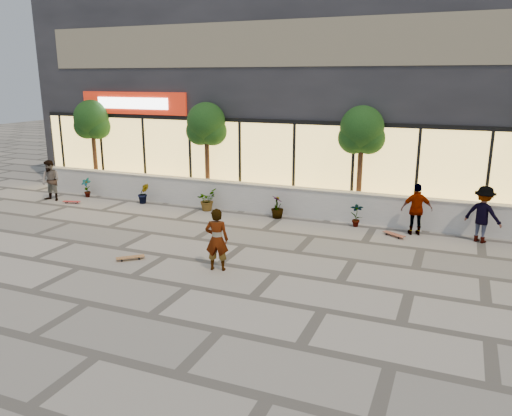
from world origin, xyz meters
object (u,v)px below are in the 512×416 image
at_px(tree_west, 92,122).
at_px(skateboard_center, 130,257).
at_px(skater_right_far, 483,214).
at_px(skater_left, 51,181).
at_px(skater_right_near, 417,209).
at_px(skater_center, 217,240).
at_px(skateboard_right_near, 394,234).
at_px(tree_mideast, 362,133).
at_px(skateboard_left, 72,202).
at_px(tree_midwest, 206,127).

height_order(tree_west, skateboard_center, tree_west).
distance_m(tree_west, skater_right_far, 15.71).
xyz_separation_m(skater_left, skater_right_near, (14.00, 0.85, 0.00)).
height_order(skater_center, skateboard_right_near, skater_center).
relative_size(tree_west, skater_right_near, 2.39).
height_order(skater_left, skater_right_far, skater_right_far).
relative_size(tree_west, skateboard_right_near, 5.25).
relative_size(tree_mideast, skateboard_left, 5.49).
bearing_deg(skateboard_right_near, skateboard_left, -145.22).
xyz_separation_m(tree_west, tree_midwest, (5.50, 0.00, 0.00)).
xyz_separation_m(tree_midwest, skater_center, (3.64, -6.46, -2.17)).
xyz_separation_m(skater_right_near, skateboard_right_near, (-0.58, -0.48, -0.74)).
xyz_separation_m(skater_right_near, skateboard_center, (-6.97, -5.33, -0.74)).
relative_size(skater_right_near, skateboard_right_near, 2.20).
bearing_deg(skateboard_left, tree_mideast, -2.57).
height_order(skater_left, skateboard_right_near, skater_left).
bearing_deg(tree_west, skateboard_left, -74.75).
bearing_deg(skater_center, tree_mideast, -125.46).
xyz_separation_m(skater_center, skateboard_right_near, (3.88, 4.58, -0.74)).
xyz_separation_m(tree_west, skater_center, (9.14, -6.46, -2.17)).
relative_size(skateboard_center, skateboard_right_near, 0.94).
relative_size(skater_center, skater_right_near, 1.00).
xyz_separation_m(skater_center, skater_left, (-9.54, 4.21, 0.00)).
xyz_separation_m(skater_center, skater_right_far, (6.36, 5.06, 0.04)).
distance_m(skater_right_far, skateboard_center, 10.38).
distance_m(skater_center, skateboard_right_near, 6.05).
height_order(skater_center, skater_left, same).
relative_size(skater_center, skateboard_right_near, 2.20).
distance_m(tree_midwest, skateboard_right_near, 8.28).
bearing_deg(skateboard_center, skater_right_far, -10.12).
height_order(tree_midwest, skater_right_far, tree_midwest).
bearing_deg(skateboard_center, tree_midwest, 58.39).
distance_m(skater_right_far, skateboard_left, 14.92).
distance_m(skater_left, skateboard_right_near, 13.44).
bearing_deg(skater_right_far, skater_left, 28.03).
xyz_separation_m(tree_midwest, tree_mideast, (6.00, 0.00, 0.00)).
bearing_deg(tree_mideast, skater_right_near, -33.72).
relative_size(tree_west, skater_center, 2.39).
xyz_separation_m(tree_mideast, skater_left, (-11.90, -2.25, -2.17)).
height_order(tree_mideast, skateboard_right_near, tree_mideast).
xyz_separation_m(tree_west, skater_right_far, (15.50, -1.40, -2.13)).
xyz_separation_m(skater_left, skateboard_left, (1.04, -0.07, -0.75)).
height_order(tree_midwest, skater_center, tree_midwest).
relative_size(skater_left, skateboard_center, 2.34).
bearing_deg(skater_center, tree_midwest, -75.99).
xyz_separation_m(tree_midwest, skater_left, (-5.90, -2.25, -2.17)).
xyz_separation_m(tree_west, skater_right_near, (13.60, -1.40, -2.17)).
xyz_separation_m(tree_midwest, skateboard_right_near, (7.52, -1.88, -2.91)).
relative_size(skater_center, skateboard_center, 2.34).
bearing_deg(skateboard_right_near, skater_center, -97.54).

